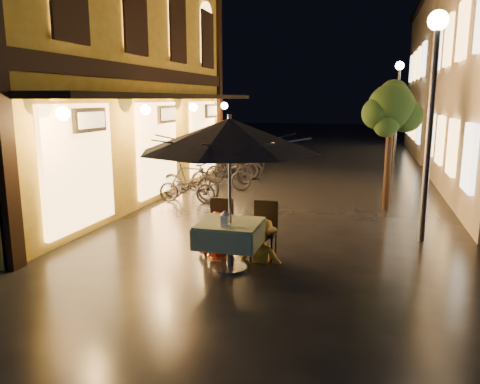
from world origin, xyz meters
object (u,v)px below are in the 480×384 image
(patio_umbrella, at_px, (229,135))
(person_yellow, at_px, (262,220))
(streetlamp_near, at_px, (433,86))
(bicycle_0, at_px, (187,188))
(cafe_table, at_px, (230,234))
(table_lantern, at_px, (225,218))
(person_orange, at_px, (217,213))

(patio_umbrella, bearing_deg, person_yellow, 53.92)
(patio_umbrella, bearing_deg, streetlamp_near, 38.31)
(person_yellow, distance_m, bicycle_0, 4.82)
(person_yellow, bearing_deg, patio_umbrella, 60.10)
(cafe_table, relative_size, bicycle_0, 0.64)
(cafe_table, height_order, person_yellow, person_yellow)
(cafe_table, relative_size, patio_umbrella, 0.35)
(cafe_table, xyz_separation_m, patio_umbrella, (0.00, 0.00, 1.56))
(streetlamp_near, distance_m, cafe_table, 4.61)
(patio_umbrella, relative_size, person_yellow, 2.02)
(patio_umbrella, bearing_deg, table_lantern, -90.00)
(cafe_table, xyz_separation_m, table_lantern, (0.00, -0.26, 0.33))
(person_orange, distance_m, bicycle_0, 4.39)
(person_yellow, bearing_deg, cafe_table, 60.10)
(person_yellow, bearing_deg, bicycle_0, -46.89)
(person_orange, distance_m, person_yellow, 0.81)
(patio_umbrella, distance_m, person_orange, 1.53)
(streetlamp_near, xyz_separation_m, table_lantern, (-3.12, -2.72, -2.00))
(table_lantern, xyz_separation_m, person_orange, (-0.40, 0.81, -0.14))
(person_yellow, height_order, bicycle_0, person_yellow)
(streetlamp_near, relative_size, person_yellow, 3.01)
(table_lantern, height_order, person_yellow, person_yellow)
(streetlamp_near, xyz_separation_m, person_orange, (-3.52, -1.91, -2.14))
(cafe_table, xyz_separation_m, person_orange, (-0.40, 0.55, 0.19))
(person_orange, height_order, bicycle_0, person_orange)
(person_orange, bearing_deg, cafe_table, 130.28)
(person_yellow, bearing_deg, person_orange, 5.79)
(table_lantern, relative_size, bicycle_0, 0.16)
(person_orange, bearing_deg, streetlamp_near, -147.46)
(cafe_table, height_order, bicycle_0, bicycle_0)
(streetlamp_near, distance_m, person_yellow, 3.99)
(patio_umbrella, bearing_deg, cafe_table, -104.04)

